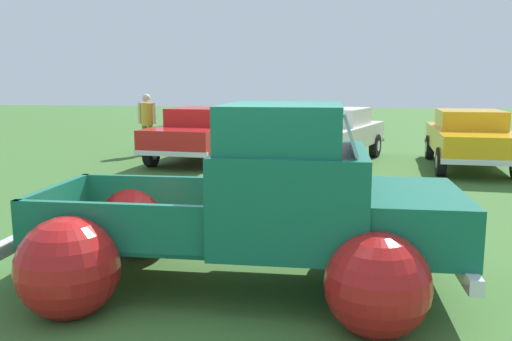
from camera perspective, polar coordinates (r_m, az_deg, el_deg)
The scene contains 6 objects.
ground_plane at distance 5.89m, azimuth -2.68°, elevation -11.90°, with size 80.00×80.00×0.00m, color #3D6B2D.
vintage_pickup_truck at distance 5.60m, azimuth 1.18°, elevation -4.89°, with size 4.67×2.87×1.96m.
show_car_0 at distance 14.83m, azimuth -5.76°, elevation 4.09°, with size 2.24×4.40×1.43m.
show_car_1 at distance 14.63m, azimuth 8.15°, elevation 3.97°, with size 2.96×4.68×1.43m.
show_car_2 at distance 14.49m, azimuth 21.63°, elevation 3.36°, with size 2.03×4.56×1.43m.
spectator_0 at distance 16.16m, azimuth -11.44°, elevation 5.25°, with size 0.54×0.37×1.78m.
Camera 1 is at (1.20, -5.36, 2.14)m, focal length 37.88 mm.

